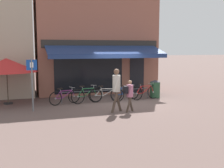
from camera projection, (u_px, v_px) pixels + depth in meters
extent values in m
plane|color=brown|center=(125.00, 102.00, 13.99)|extent=(160.00, 160.00, 0.00)
cube|color=#8E5647|center=(95.00, 40.00, 17.26)|extent=(7.14, 3.00, 6.40)
cube|color=black|center=(89.00, 74.00, 15.84)|extent=(3.93, 0.04, 2.20)
cube|color=black|center=(137.00, 76.00, 16.77)|extent=(0.90, 0.04, 2.10)
cube|color=#282623|center=(102.00, 44.00, 15.87)|extent=(6.78, 0.06, 0.44)
cube|color=navy|center=(107.00, 50.00, 15.14)|extent=(6.42, 1.68, 0.50)
cube|color=navy|center=(111.00, 56.00, 14.39)|extent=(6.42, 0.03, 0.20)
cylinder|color=#47494F|center=(107.00, 90.00, 14.24)|extent=(4.66, 0.04, 0.04)
cylinder|color=#47494F|center=(62.00, 98.00, 13.57)|extent=(0.04, 0.04, 0.55)
cylinder|color=#47494F|center=(147.00, 93.00, 14.99)|extent=(0.04, 0.04, 0.55)
torus|color=black|center=(74.00, 96.00, 13.76)|extent=(0.64, 0.28, 0.67)
cylinder|color=#9E9EA3|center=(74.00, 96.00, 13.76)|extent=(0.09, 0.08, 0.07)
torus|color=black|center=(55.00, 99.00, 13.13)|extent=(0.64, 0.28, 0.67)
cylinder|color=#9E9EA3|center=(55.00, 99.00, 13.13)|extent=(0.09, 0.08, 0.07)
cylinder|color=#892D7A|center=(67.00, 94.00, 13.50)|extent=(0.54, 0.23, 0.36)
cylinder|color=#892D7A|center=(66.00, 91.00, 13.46)|extent=(0.60, 0.25, 0.05)
cylinder|color=#892D7A|center=(61.00, 95.00, 13.31)|extent=(0.11, 0.07, 0.35)
cylinder|color=#892D7A|center=(59.00, 98.00, 13.24)|extent=(0.35, 0.16, 0.05)
cylinder|color=#892D7A|center=(58.00, 95.00, 13.20)|extent=(0.30, 0.14, 0.35)
cylinder|color=#892D7A|center=(73.00, 93.00, 13.71)|extent=(0.15, 0.08, 0.32)
cylinder|color=#9E9EA3|center=(60.00, 90.00, 13.25)|extent=(0.06, 0.04, 0.11)
cube|color=black|center=(60.00, 89.00, 13.23)|extent=(0.26, 0.18, 0.05)
cylinder|color=#9E9EA3|center=(72.00, 89.00, 13.65)|extent=(0.03, 0.03, 0.14)
cylinder|color=#9E9EA3|center=(72.00, 87.00, 13.64)|extent=(0.21, 0.49, 0.02)
torus|color=black|center=(96.00, 95.00, 14.03)|extent=(0.73, 0.28, 0.73)
cylinder|color=#9E9EA3|center=(96.00, 95.00, 14.03)|extent=(0.08, 0.08, 0.07)
torus|color=black|center=(78.00, 97.00, 13.49)|extent=(0.73, 0.28, 0.73)
cylinder|color=#9E9EA3|center=(78.00, 97.00, 13.49)|extent=(0.08, 0.08, 0.07)
cylinder|color=#23703D|center=(89.00, 92.00, 13.81)|extent=(0.54, 0.20, 0.39)
cylinder|color=#23703D|center=(88.00, 88.00, 13.78)|extent=(0.61, 0.19, 0.05)
cylinder|color=#23703D|center=(84.00, 93.00, 13.65)|extent=(0.12, 0.05, 0.38)
cylinder|color=#23703D|center=(81.00, 96.00, 13.58)|extent=(0.35, 0.12, 0.05)
cylinder|color=#23703D|center=(80.00, 93.00, 13.55)|extent=(0.30, 0.14, 0.38)
cylinder|color=#23703D|center=(95.00, 91.00, 13.99)|extent=(0.15, 0.04, 0.35)
cylinder|color=#9E9EA3|center=(82.00, 88.00, 13.60)|extent=(0.05, 0.02, 0.11)
cube|color=black|center=(82.00, 86.00, 13.59)|extent=(0.26, 0.16, 0.06)
cylinder|color=#9E9EA3|center=(94.00, 87.00, 13.94)|extent=(0.03, 0.04, 0.14)
cylinder|color=#9E9EA3|center=(94.00, 85.00, 13.94)|extent=(0.16, 0.51, 0.06)
torus|color=black|center=(117.00, 95.00, 14.03)|extent=(0.69, 0.21, 0.69)
cylinder|color=#9E9EA3|center=(117.00, 95.00, 14.03)|extent=(0.08, 0.08, 0.07)
torus|color=black|center=(95.00, 96.00, 13.90)|extent=(0.69, 0.21, 0.69)
cylinder|color=#9E9EA3|center=(95.00, 96.00, 13.90)|extent=(0.08, 0.08, 0.07)
cylinder|color=#BCB7B2|center=(109.00, 92.00, 13.97)|extent=(0.61, 0.14, 0.37)
cylinder|color=#BCB7B2|center=(108.00, 89.00, 13.95)|extent=(0.67, 0.17, 0.05)
cylinder|color=#BCB7B2|center=(102.00, 92.00, 13.93)|extent=(0.12, 0.08, 0.36)
cylinder|color=#BCB7B2|center=(99.00, 96.00, 13.92)|extent=(0.39, 0.11, 0.05)
cylinder|color=#BCB7B2|center=(98.00, 92.00, 13.90)|extent=(0.33, 0.08, 0.36)
cylinder|color=#BCB7B2|center=(116.00, 92.00, 14.01)|extent=(0.16, 0.08, 0.33)
cylinder|color=#9E9EA3|center=(101.00, 88.00, 13.90)|extent=(0.06, 0.04, 0.11)
cube|color=black|center=(101.00, 86.00, 13.89)|extent=(0.26, 0.15, 0.05)
cylinder|color=#9E9EA3|center=(115.00, 87.00, 13.98)|extent=(0.03, 0.04, 0.14)
cylinder|color=#9E9EA3|center=(115.00, 86.00, 13.98)|extent=(0.12, 0.52, 0.05)
torus|color=black|center=(133.00, 93.00, 14.81)|extent=(0.66, 0.20, 0.65)
cylinder|color=#9E9EA3|center=(133.00, 93.00, 14.81)|extent=(0.08, 0.08, 0.07)
torus|color=black|center=(116.00, 95.00, 14.32)|extent=(0.66, 0.20, 0.65)
cylinder|color=#9E9EA3|center=(116.00, 95.00, 14.32)|extent=(0.08, 0.08, 0.07)
cylinder|color=#1E4793|center=(127.00, 91.00, 14.61)|extent=(0.57, 0.15, 0.35)
cylinder|color=#1E4793|center=(126.00, 88.00, 14.58)|extent=(0.63, 0.15, 0.05)
cylinder|color=#1E4793|center=(122.00, 91.00, 14.46)|extent=(0.11, 0.04, 0.34)
cylinder|color=#1E4793|center=(119.00, 94.00, 14.40)|extent=(0.36, 0.10, 0.05)
cylinder|color=#1E4793|center=(119.00, 91.00, 14.37)|extent=(0.31, 0.11, 0.34)
cylinder|color=#1E4793|center=(132.00, 90.00, 14.77)|extent=(0.15, 0.04, 0.32)
cylinder|color=#9E9EA3|center=(121.00, 87.00, 14.42)|extent=(0.05, 0.02, 0.11)
cube|color=black|center=(120.00, 86.00, 14.40)|extent=(0.25, 0.14, 0.06)
cylinder|color=#9E9EA3|center=(131.00, 86.00, 14.72)|extent=(0.03, 0.04, 0.14)
cylinder|color=#9E9EA3|center=(131.00, 85.00, 14.72)|extent=(0.12, 0.52, 0.05)
torus|color=black|center=(153.00, 92.00, 14.95)|extent=(0.73, 0.25, 0.72)
cylinder|color=#9E9EA3|center=(153.00, 92.00, 14.95)|extent=(0.08, 0.08, 0.08)
torus|color=black|center=(137.00, 93.00, 14.50)|extent=(0.73, 0.25, 0.72)
cylinder|color=#9E9EA3|center=(137.00, 93.00, 14.50)|extent=(0.08, 0.08, 0.08)
cylinder|color=#B21E1E|center=(147.00, 89.00, 14.78)|extent=(0.57, 0.17, 0.38)
cylinder|color=#B21E1E|center=(146.00, 86.00, 14.76)|extent=(0.64, 0.12, 0.05)
cylinder|color=#B21E1E|center=(142.00, 90.00, 14.64)|extent=(0.13, 0.09, 0.38)
cylinder|color=#B21E1E|center=(140.00, 93.00, 14.58)|extent=(0.37, 0.08, 0.05)
cylinder|color=#B21E1E|center=(139.00, 90.00, 14.56)|extent=(0.31, 0.13, 0.37)
cylinder|color=#B21E1E|center=(152.00, 89.00, 14.93)|extent=(0.16, 0.07, 0.35)
cylinder|color=#9E9EA3|center=(141.00, 85.00, 14.62)|extent=(0.06, 0.04, 0.11)
cube|color=black|center=(140.00, 84.00, 14.61)|extent=(0.25, 0.14, 0.06)
cylinder|color=#9E9EA3|center=(151.00, 85.00, 14.90)|extent=(0.03, 0.05, 0.14)
cylinder|color=#9E9EA3|center=(151.00, 83.00, 14.90)|extent=(0.10, 0.52, 0.10)
cylinder|color=#47382D|center=(118.00, 101.00, 11.93)|extent=(0.37, 0.15, 0.90)
cylinder|color=#47382D|center=(115.00, 102.00, 11.66)|extent=(0.37, 0.15, 0.90)
cylinder|color=beige|center=(116.00, 83.00, 11.69)|extent=(0.37, 0.37, 0.69)
sphere|color=brown|center=(116.00, 72.00, 11.63)|extent=(0.23, 0.23, 0.23)
cylinder|color=beige|center=(116.00, 84.00, 11.48)|extent=(0.30, 0.19, 0.61)
cylinder|color=beige|center=(115.00, 79.00, 11.87)|extent=(0.20, 0.20, 0.30)
cylinder|color=brown|center=(116.00, 77.00, 11.87)|extent=(0.11, 0.18, 0.46)
cube|color=black|center=(116.00, 72.00, 11.80)|extent=(0.03, 0.07, 0.14)
cylinder|color=#47382D|center=(131.00, 104.00, 11.96)|extent=(0.29, 0.13, 0.67)
cylinder|color=#47382D|center=(129.00, 105.00, 11.74)|extent=(0.29, 0.13, 0.67)
cylinder|color=#B26684|center=(130.00, 91.00, 11.78)|extent=(0.32, 0.32, 0.51)
sphere|color=#A87A5B|center=(130.00, 82.00, 11.73)|extent=(0.17, 0.17, 0.17)
cylinder|color=#B26684|center=(130.00, 92.00, 11.60)|extent=(0.24, 0.16, 0.45)
cylinder|color=#B26684|center=(129.00, 90.00, 11.96)|extent=(0.24, 0.16, 0.45)
cube|color=black|center=(125.00, 90.00, 11.67)|extent=(0.17, 0.26, 0.30)
cylinder|color=#23472D|center=(155.00, 90.00, 15.22)|extent=(0.54, 0.54, 0.86)
cone|color=#33353A|center=(155.00, 81.00, 15.16)|extent=(0.55, 0.55, 0.11)
cylinder|color=slate|center=(32.00, 85.00, 11.85)|extent=(0.07, 0.07, 2.26)
cube|color=#14429E|center=(32.00, 65.00, 11.74)|extent=(0.44, 0.02, 0.44)
cube|color=white|center=(32.00, 65.00, 11.72)|extent=(0.14, 0.01, 0.22)
cylinder|color=#4C3D2D|center=(7.00, 82.00, 13.44)|extent=(0.05, 0.05, 2.16)
cone|color=red|center=(6.00, 65.00, 13.34)|extent=(2.93, 2.93, 0.66)
cylinder|color=#262628|center=(8.00, 103.00, 13.57)|extent=(0.44, 0.44, 0.06)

